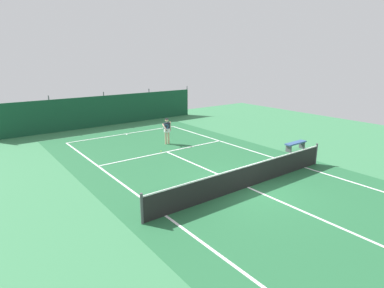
{
  "coord_description": "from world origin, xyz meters",
  "views": [
    {
      "loc": [
        -9.29,
        -8.45,
        5.37
      ],
      "look_at": [
        0.29,
        4.32,
        0.9
      ],
      "focal_mm": 29.34,
      "sensor_mm": 36.0,
      "label": 1
    }
  ],
  "objects_px": {
    "tennis_net": "(248,176)",
    "courtside_bench": "(296,144)",
    "tennis_player": "(167,129)",
    "tennis_ball_near_player": "(161,151)"
  },
  "relations": [
    {
      "from": "tennis_net",
      "to": "tennis_ball_near_player",
      "type": "bearing_deg",
      "value": 91.87
    },
    {
      "from": "tennis_player",
      "to": "courtside_bench",
      "type": "xyz_separation_m",
      "value": [
        5.34,
        -5.72,
        -0.59
      ]
    },
    {
      "from": "tennis_net",
      "to": "courtside_bench",
      "type": "relative_size",
      "value": 6.33
    },
    {
      "from": "tennis_ball_near_player",
      "to": "courtside_bench",
      "type": "bearing_deg",
      "value": -34.75
    },
    {
      "from": "tennis_ball_near_player",
      "to": "courtside_bench",
      "type": "relative_size",
      "value": 0.04
    },
    {
      "from": "tennis_net",
      "to": "courtside_bench",
      "type": "height_order",
      "value": "tennis_net"
    },
    {
      "from": "tennis_player",
      "to": "courtside_bench",
      "type": "bearing_deg",
      "value": 136.95
    },
    {
      "from": "tennis_net",
      "to": "courtside_bench",
      "type": "bearing_deg",
      "value": 18.62
    },
    {
      "from": "tennis_net",
      "to": "courtside_bench",
      "type": "xyz_separation_m",
      "value": [
        6.31,
        2.13,
        -0.14
      ]
    },
    {
      "from": "courtside_bench",
      "to": "tennis_player",
      "type": "bearing_deg",
      "value": 133.02
    }
  ]
}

